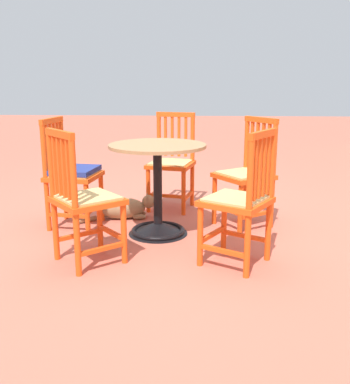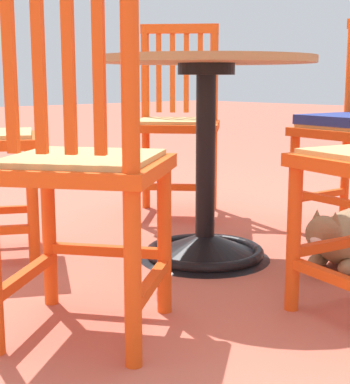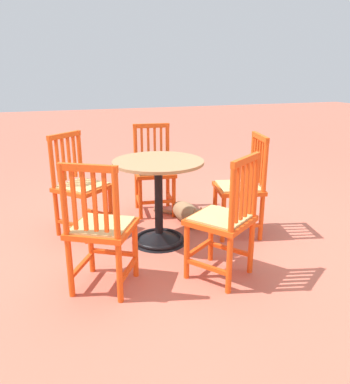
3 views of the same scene
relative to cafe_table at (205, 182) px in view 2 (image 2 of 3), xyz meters
name	(u,v)px [view 2 (image 2 of 3)]	position (x,y,z in m)	size (l,w,h in m)	color
ground_plane	(224,266)	(-0.11, 0.02, -0.28)	(24.00, 24.00, 0.00)	#BC604C
cafe_table	(205,182)	(0.00, 0.00, 0.00)	(0.76, 0.76, 0.73)	black
orange_chair_near_fence	(177,125)	(0.61, -0.43, 0.15)	(0.56, 0.56, 0.91)	#E04C14
orange_chair_tucked_in	(79,169)	(-0.27, 0.72, 0.15)	(0.56, 0.56, 0.91)	#E04C14
tabby_cat	(349,237)	(-0.39, -0.34, -0.19)	(0.36, 0.70, 0.23)	#8E704C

